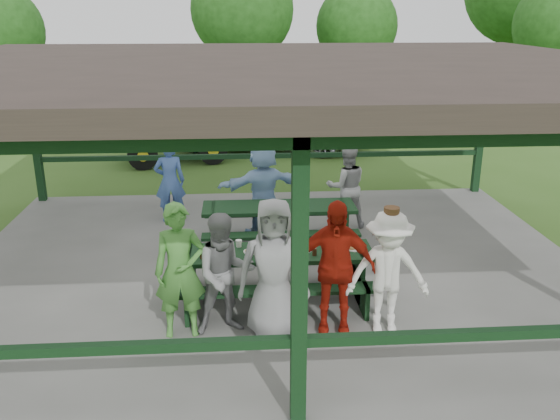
{
  "coord_description": "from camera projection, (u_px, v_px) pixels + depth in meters",
  "views": [
    {
      "loc": [
        -0.53,
        -8.77,
        4.04
      ],
      "look_at": [
        0.07,
        -0.3,
        1.15
      ],
      "focal_mm": 38.0,
      "sensor_mm": 36.0,
      "label": 1
    }
  ],
  "objects": [
    {
      "name": "picnic_table_far",
      "position": [
        279.0,
        221.0,
        10.19
      ],
      "size": [
        2.6,
        1.39,
        0.75
      ],
      "color": "black",
      "rests_on": "concrete_slab"
    },
    {
      "name": "tree_left",
      "position": [
        242.0,
        10.0,
        21.63
      ],
      "size": [
        3.77,
        3.77,
        5.9
      ],
      "color": "#341E14",
      "rests_on": "ground"
    },
    {
      "name": "picnic_table_near",
      "position": [
        275.0,
        269.0,
        8.29
      ],
      "size": [
        2.73,
        1.39,
        0.75
      ],
      "color": "black",
      "rests_on": "concrete_slab"
    },
    {
      "name": "ground",
      "position": [
        275.0,
        271.0,
        9.62
      ],
      "size": [
        90.0,
        90.0,
        0.0
      ],
      "primitive_type": "plane",
      "color": "#33581B",
      "rests_on": "ground"
    },
    {
      "name": "contestant_grey_mid",
      "position": [
        274.0,
        270.0,
        7.25
      ],
      "size": [
        0.89,
        0.59,
        1.81
      ],
      "primitive_type": "imported",
      "rotation": [
        0.0,
        0.0,
        -0.01
      ],
      "color": "gray",
      "rests_on": "concrete_slab"
    },
    {
      "name": "tree_mid",
      "position": [
        357.0,
        26.0,
        23.24
      ],
      "size": [
        3.19,
        3.19,
        4.99
      ],
      "color": "#341E14",
      "rests_on": "ground"
    },
    {
      "name": "spectator_lblue",
      "position": [
        263.0,
        188.0,
        10.72
      ],
      "size": [
        1.68,
        0.99,
        1.73
      ],
      "primitive_type": "imported",
      "rotation": [
        0.0,
        0.0,
        3.46
      ],
      "color": "#93B9E3",
      "rests_on": "concrete_slab"
    },
    {
      "name": "table_setting",
      "position": [
        277.0,
        248.0,
        8.22
      ],
      "size": [
        2.26,
        0.45,
        0.1
      ],
      "color": "white",
      "rests_on": "picnic_table_near"
    },
    {
      "name": "contestant_red",
      "position": [
        334.0,
        267.0,
        7.4
      ],
      "size": [
        1.08,
        0.58,
        1.75
      ],
      "primitive_type": "imported",
      "rotation": [
        0.0,
        0.0,
        -0.16
      ],
      "color": "#9D190C",
      "rests_on": "concrete_slab"
    },
    {
      "name": "spectator_blue",
      "position": [
        170.0,
        181.0,
        11.36
      ],
      "size": [
        0.63,
        0.45,
        1.6
      ],
      "primitive_type": "imported",
      "rotation": [
        0.0,
        0.0,
        3.27
      ],
      "color": "#4061A8",
      "rests_on": "concrete_slab"
    },
    {
      "name": "contestant_green",
      "position": [
        180.0,
        271.0,
        7.31
      ],
      "size": [
        0.67,
        0.48,
        1.74
      ],
      "primitive_type": "imported",
      "rotation": [
        0.0,
        0.0,
        0.1
      ],
      "color": "#478C36",
      "rests_on": "concrete_slab"
    },
    {
      "name": "pickup_truck",
      "position": [
        272.0,
        121.0,
        17.93
      ],
      "size": [
        6.21,
        3.75,
        1.61
      ],
      "primitive_type": "imported",
      "rotation": [
        0.0,
        0.0,
        1.37
      ],
      "color": "silver",
      "rests_on": "ground"
    },
    {
      "name": "contestant_white_fedora",
      "position": [
        388.0,
        272.0,
        7.4
      ],
      "size": [
        1.09,
        0.68,
        1.67
      ],
      "rotation": [
        0.0,
        0.0,
        -0.08
      ],
      "color": "white",
      "rests_on": "concrete_slab"
    },
    {
      "name": "concrete_slab",
      "position": [
        275.0,
        268.0,
        9.6
      ],
      "size": [
        10.0,
        8.0,
        0.1
      ],
      "primitive_type": "cube",
      "color": "#61615C",
      "rests_on": "ground"
    },
    {
      "name": "contestant_grey_left",
      "position": [
        225.0,
        274.0,
        7.4
      ],
      "size": [
        0.88,
        0.75,
        1.59
      ],
      "primitive_type": "imported",
      "rotation": [
        0.0,
        0.0,
        0.21
      ],
      "color": "gray",
      "rests_on": "concrete_slab"
    },
    {
      "name": "farm_trailer",
      "position": [
        174.0,
        136.0,
        16.39
      ],
      "size": [
        4.04,
        2.33,
        1.4
      ],
      "rotation": [
        0.0,
        0.0,
        0.24
      ],
      "color": "#1A4490",
      "rests_on": "ground"
    },
    {
      "name": "spectator_grey",
      "position": [
        346.0,
        186.0,
        11.07
      ],
      "size": [
        0.79,
        0.63,
        1.57
      ],
      "primitive_type": "imported",
      "rotation": [
        0.0,
        0.0,
        3.2
      ],
      "color": "#97979A",
      "rests_on": "concrete_slab"
    },
    {
      "name": "pavilion_structure",
      "position": [
        274.0,
        72.0,
        8.59
      ],
      "size": [
        10.6,
        8.6,
        3.24
      ],
      "color": "black",
      "rests_on": "concrete_slab"
    }
  ]
}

